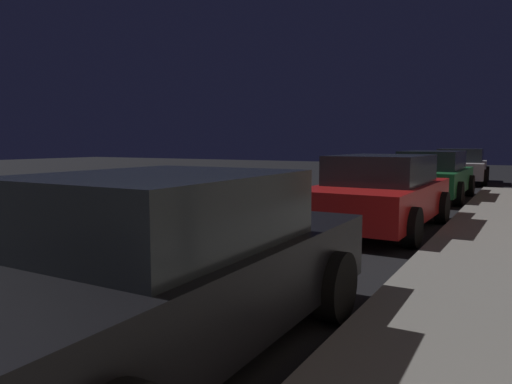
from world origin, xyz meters
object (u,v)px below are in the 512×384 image
(car_red, at_px, (380,192))
(car_silver, at_px, (460,166))
(car_green, at_px, (432,175))
(car_black, at_px, (158,268))

(car_red, bearing_deg, car_silver, 90.00)
(car_red, relative_size, car_silver, 0.97)
(car_green, relative_size, car_silver, 1.00)
(car_black, distance_m, car_silver, 18.64)
(car_green, bearing_deg, car_black, -90.00)
(car_black, bearing_deg, car_green, 90.00)
(car_black, relative_size, car_silver, 1.00)
(car_black, xyz_separation_m, car_silver, (0.00, 18.64, 0.01))
(car_red, bearing_deg, car_black, -90.00)
(car_silver, bearing_deg, car_red, -90.00)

